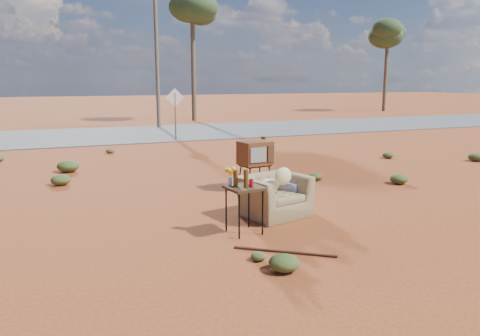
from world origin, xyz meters
name	(u,v)px	position (x,y,z in m)	size (l,w,h in m)	color
ground	(265,226)	(0.00, 0.00, 0.00)	(140.00, 140.00, 0.00)	#993D1E
highway	(129,134)	(0.00, 15.00, 0.02)	(140.00, 7.00, 0.04)	#565659
armchair	(277,190)	(0.50, 0.54, 0.48)	(1.49, 1.18, 1.02)	olive
tv_unit	(255,154)	(0.98, 2.64, 0.84)	(0.78, 0.66, 1.13)	black
side_table	(241,185)	(-0.53, -0.20, 0.82)	(0.62, 0.62, 1.11)	#3B2815
rusty_bar	(285,252)	(-0.29, -1.31, 0.02)	(0.04, 0.04, 1.55)	#522015
road_sign	(175,105)	(1.50, 12.00, 1.50)	(0.78, 0.06, 2.19)	brown
eucalyptus_center	(192,14)	(5.00, 21.00, 6.43)	(3.20, 3.20, 7.60)	brown
eucalyptus_right	(388,36)	(22.00, 24.00, 5.94)	(3.20, 3.20, 7.10)	brown
utility_pole_center	(157,48)	(2.00, 17.50, 4.15)	(1.40, 0.20, 8.00)	brown
scrub_patch	(162,175)	(-0.82, 4.41, 0.14)	(17.49, 8.07, 0.33)	#445223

